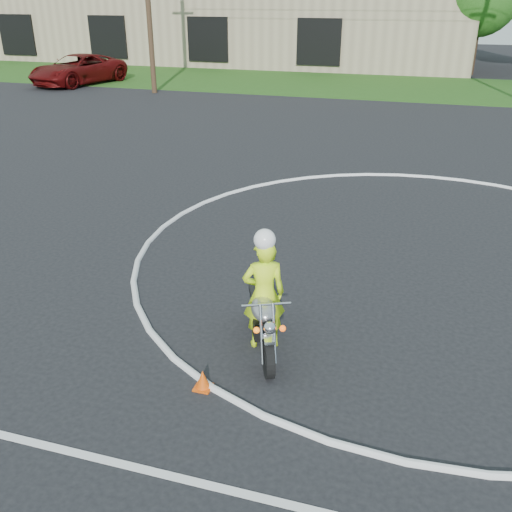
# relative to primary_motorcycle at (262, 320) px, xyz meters

# --- Properties ---
(ground) EXTENTS (120.00, 120.00, 0.00)m
(ground) POSITION_rel_primary_motorcycle_xyz_m (2.31, 1.19, -0.52)
(ground) COLOR black
(ground) RESTS_ON ground
(grass_strip) EXTENTS (120.00, 10.00, 0.02)m
(grass_strip) POSITION_rel_primary_motorcycle_xyz_m (2.31, 28.19, -0.51)
(grass_strip) COLOR #1E4714
(grass_strip) RESTS_ON ground
(primary_motorcycle) EXTENTS (1.01, 1.92, 1.08)m
(primary_motorcycle) POSITION_rel_primary_motorcycle_xyz_m (0.00, 0.00, 0.00)
(primary_motorcycle) COLOR black
(primary_motorcycle) RESTS_ON ground
(rider_primary_grp) EXTENTS (0.78, 0.66, 2.00)m
(rider_primary_grp) POSITION_rel_primary_motorcycle_xyz_m (-0.02, 0.13, 0.44)
(rider_primary_grp) COLOR #D6FF1A
(rider_primary_grp) RESTS_ON ground
(pickup_grp) EXTENTS (4.23, 6.64, 1.71)m
(pickup_grp) POSITION_rel_primary_motorcycle_xyz_m (-18.48, 23.83, 0.33)
(pickup_grp) COLOR #4F0909
(pickup_grp) RESTS_ON ground
(warehouse) EXTENTS (41.00, 17.00, 8.30)m
(warehouse) POSITION_rel_primary_motorcycle_xyz_m (-15.69, 41.18, 3.64)
(warehouse) COLOR tan
(warehouse) RESTS_ON ground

